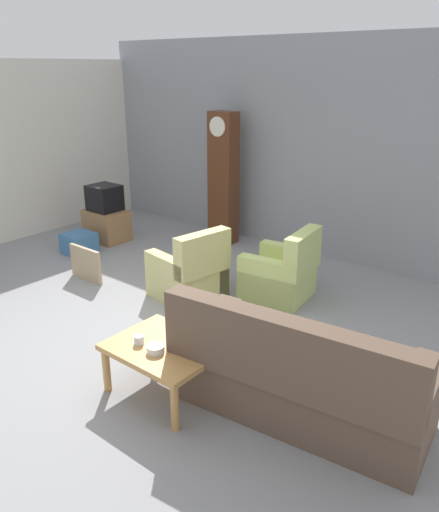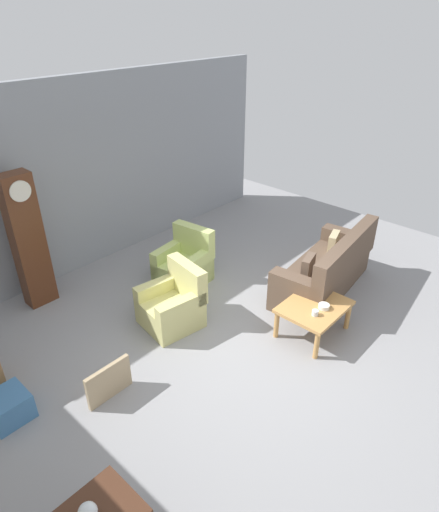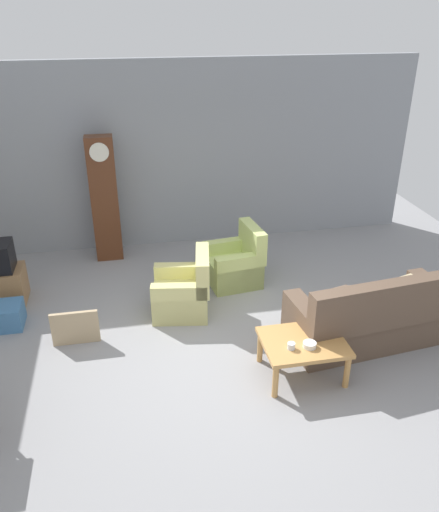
% 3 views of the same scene
% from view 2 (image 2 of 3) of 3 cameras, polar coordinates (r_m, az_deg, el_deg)
% --- Properties ---
extents(ground_plane, '(10.40, 10.40, 0.00)m').
position_cam_2_polar(ground_plane, '(6.24, 3.32, -11.51)').
color(ground_plane, gray).
extents(garage_door_wall, '(8.40, 0.16, 3.20)m').
position_cam_2_polar(garage_door_wall, '(7.88, -17.28, 9.84)').
color(garage_door_wall, gray).
rests_on(garage_door_wall, ground_plane).
extents(couch_floral, '(2.18, 1.11, 1.04)m').
position_cam_2_polar(couch_floral, '(7.35, 13.63, -1.92)').
color(couch_floral, brown).
rests_on(couch_floral, ground_plane).
extents(armchair_olive_near, '(0.90, 0.88, 0.92)m').
position_cam_2_polar(armchair_olive_near, '(6.48, -6.04, -6.42)').
color(armchair_olive_near, '#CCC67A').
rests_on(armchair_olive_near, ground_plane).
extents(armchair_olive_far, '(0.88, 0.85, 0.92)m').
position_cam_2_polar(armchair_olive_far, '(7.43, -4.55, -1.17)').
color(armchair_olive_far, '#C5D77A').
rests_on(armchair_olive_far, ground_plane).
extents(coffee_table_wood, '(0.96, 0.76, 0.48)m').
position_cam_2_polar(coffee_table_wood, '(6.34, 12.15, -6.75)').
color(coffee_table_wood, tan).
rests_on(coffee_table_wood, ground_plane).
extents(grandfather_clock, '(0.44, 0.30, 2.12)m').
position_cam_2_polar(grandfather_clock, '(7.11, -23.53, 1.73)').
color(grandfather_clock, '#562D19').
rests_on(grandfather_clock, ground_plane).
extents(framed_picture_leaning, '(0.60, 0.05, 0.47)m').
position_cam_2_polar(framed_picture_leaning, '(5.57, -14.12, -15.53)').
color(framed_picture_leaning, tan).
rests_on(framed_picture_leaning, ground_plane).
extents(storage_box_blue, '(0.44, 0.44, 0.32)m').
position_cam_2_polar(storage_box_blue, '(5.77, -25.66, -17.20)').
color(storage_box_blue, teal).
rests_on(storage_box_blue, ground_plane).
extents(glass_dome_cloche, '(0.15, 0.15, 0.15)m').
position_cam_2_polar(glass_dome_cloche, '(3.92, -16.70, -29.18)').
color(glass_dome_cloche, silver).
rests_on(glass_dome_cloche, console_table_dark).
extents(cup_white_porcelain, '(0.08, 0.08, 0.08)m').
position_cam_2_polar(cup_white_porcelain, '(6.55, 12.48, -4.34)').
color(cup_white_porcelain, white).
rests_on(cup_white_porcelain, coffee_table_wood).
extents(cup_blue_rimmed, '(0.09, 0.09, 0.08)m').
position_cam_2_polar(cup_blue_rimmed, '(6.10, 12.28, -7.19)').
color(cup_blue_rimmed, silver).
rests_on(cup_blue_rimmed, coffee_table_wood).
extents(bowl_white_stacked, '(0.15, 0.15, 0.06)m').
position_cam_2_polar(bowl_white_stacked, '(6.26, 13.36, -6.37)').
color(bowl_white_stacked, white).
rests_on(bowl_white_stacked, coffee_table_wood).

